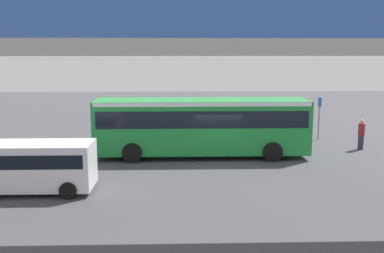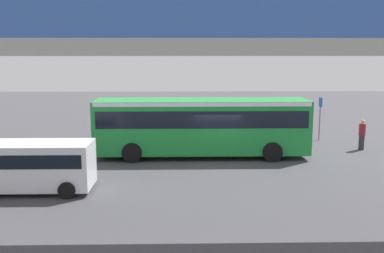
# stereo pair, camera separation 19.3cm
# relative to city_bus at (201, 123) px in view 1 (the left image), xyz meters

# --- Properties ---
(ground) EXTENTS (80.00, 80.00, 0.00)m
(ground) POSITION_rel_city_bus_xyz_m (-0.81, 0.53, -1.88)
(ground) COLOR #424247
(city_bus) EXTENTS (11.54, 2.85, 3.15)m
(city_bus) POSITION_rel_city_bus_xyz_m (0.00, 0.00, 0.00)
(city_bus) COLOR #1E8C38
(city_bus) RESTS_ON ground
(parked_van) EXTENTS (4.80, 2.17, 2.05)m
(parked_van) POSITION_rel_city_bus_xyz_m (7.19, 5.94, -0.70)
(parked_van) COLOR silver
(parked_van) RESTS_ON ground
(pedestrian) EXTENTS (0.38, 0.38, 1.79)m
(pedestrian) POSITION_rel_city_bus_xyz_m (-9.51, -1.45, -1.00)
(pedestrian) COLOR #2D2D38
(pedestrian) RESTS_ON ground
(traffic_sign) EXTENTS (0.08, 0.60, 2.80)m
(traffic_sign) POSITION_rel_city_bus_xyz_m (-7.87, -4.28, 0.01)
(traffic_sign) COLOR slate
(traffic_sign) RESTS_ON ground
(lane_dash_leftmost) EXTENTS (2.00, 0.20, 0.01)m
(lane_dash_leftmost) POSITION_rel_city_bus_xyz_m (-4.81, -2.88, -1.88)
(lane_dash_leftmost) COLOR silver
(lane_dash_leftmost) RESTS_ON ground
(lane_dash_left) EXTENTS (2.00, 0.20, 0.01)m
(lane_dash_left) POSITION_rel_city_bus_xyz_m (-0.81, -2.88, -1.88)
(lane_dash_left) COLOR silver
(lane_dash_left) RESTS_ON ground
(lane_dash_centre) EXTENTS (2.00, 0.20, 0.01)m
(lane_dash_centre) POSITION_rel_city_bus_xyz_m (3.19, -2.88, -1.88)
(lane_dash_centre) COLOR silver
(lane_dash_centre) RESTS_ON ground
(pedestrian_overpass) EXTENTS (30.86, 2.60, 7.20)m
(pedestrian_overpass) POSITION_rel_city_bus_xyz_m (-0.81, 9.82, 3.54)
(pedestrian_overpass) COLOR #9E9E99
(pedestrian_overpass) RESTS_ON ground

